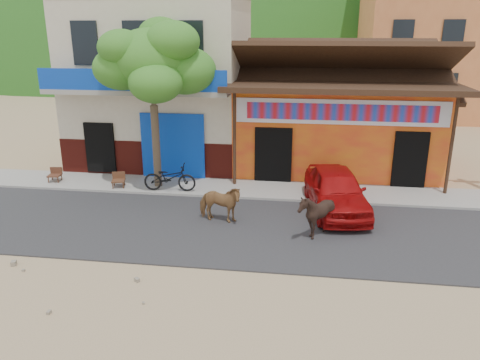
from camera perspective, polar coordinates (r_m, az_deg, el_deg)
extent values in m
plane|color=#9E825B|center=(11.73, 3.46, -11.32)|extent=(120.00, 120.00, 0.00)
cube|color=#28282B|center=(13.95, 4.31, -6.23)|extent=(60.00, 5.00, 0.04)
cube|color=gray|center=(17.18, 5.09, -1.33)|extent=(60.00, 2.00, 0.12)
cube|color=orange|center=(20.62, 11.44, 6.69)|extent=(8.00, 6.00, 3.60)
cube|color=beige|center=(21.25, -9.32, 11.78)|extent=(7.00, 6.00, 7.00)
cube|color=#CC723F|center=(35.18, 22.63, 17.20)|extent=(9.00, 9.00, 12.00)
imported|color=olive|center=(14.30, -2.50, -2.88)|extent=(1.50, 0.85, 1.19)
imported|color=black|center=(13.44, 9.33, -4.21)|extent=(1.33, 1.21, 1.34)
imported|color=#A50B0C|center=(15.46, 11.62, -1.20)|extent=(2.28, 4.34, 1.41)
imported|color=black|center=(16.99, -8.57, 0.29)|extent=(1.92, 0.77, 0.99)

